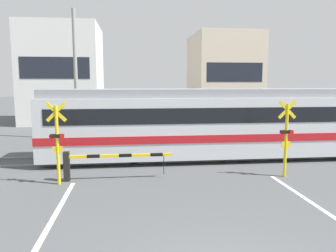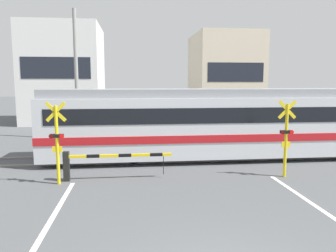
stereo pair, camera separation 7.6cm
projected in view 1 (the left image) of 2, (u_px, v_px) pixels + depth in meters
rail_track_near at (168, 162)px, 14.09m from camera, size 50.00×0.10×0.08m
rail_track_far at (164, 155)px, 15.51m from camera, size 50.00×0.10×0.08m
commuter_train at (272, 120)px, 15.14m from camera, size 20.59×2.88×3.15m
crossing_barrier_near at (96, 161)px, 11.50m from camera, size 3.80×0.20×1.04m
crossing_barrier_far at (210, 132)px, 18.16m from camera, size 3.80×0.20×1.04m
crossing_signal_left at (57, 139)px, 10.91m from camera, size 0.68×0.15×2.80m
crossing_signal_right at (286, 135)px, 11.82m from camera, size 0.68×0.15×2.80m
pedestrian at (132, 121)px, 21.20m from camera, size 0.38×0.22×1.68m
building_left_of_street at (64, 74)px, 28.50m from camera, size 6.24×6.94×8.27m
building_right_of_street at (223, 78)px, 30.15m from camera, size 5.57×6.94×7.76m
utility_pole_streetside at (76, 75)px, 19.35m from camera, size 0.22×0.22×7.69m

